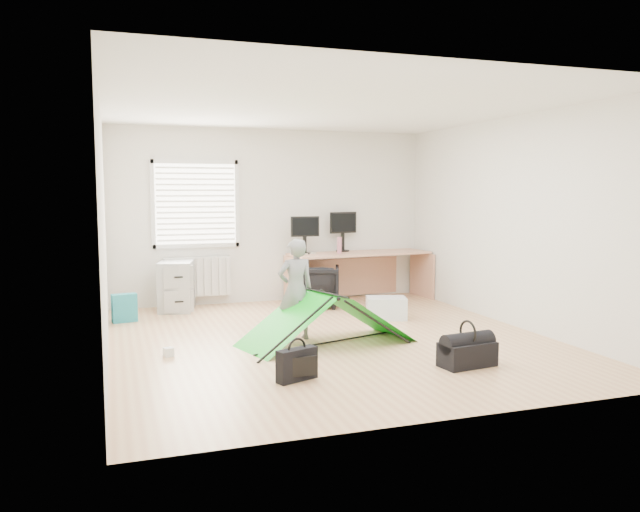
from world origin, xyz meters
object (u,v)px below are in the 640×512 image
object	(u,v)px
monitor_right	(343,237)
duffel_bag	(467,354)
kite	(326,319)
desk	(360,276)
thermos	(339,245)
person	(296,289)
monitor_left	(305,240)
office_chair	(317,286)
laptop_bag	(297,365)
filing_cabinet	(176,286)
storage_crate	(386,308)

from	to	relation	value
monitor_right	duffel_bag	bearing A→B (deg)	-106.83
kite	desk	bearing A→B (deg)	43.85
desk	thermos	distance (m)	0.63
person	duffel_bag	size ratio (longest dim) A/B	2.14
monitor_left	thermos	size ratio (longest dim) A/B	1.74
duffel_bag	monitor_left	bearing A→B (deg)	89.76
office_chair	duffel_bag	world-z (taller)	office_chair
monitor_left	duffel_bag	world-z (taller)	monitor_left
monitor_left	person	size ratio (longest dim) A/B	0.38
laptop_bag	duffel_bag	distance (m)	1.75
desk	laptop_bag	xyz separation A→B (m)	(-2.16, -3.76, -0.23)
filing_cabinet	laptop_bag	size ratio (longest dim) A/B	1.80
person	laptop_bag	size ratio (longest dim) A/B	2.97
kite	monitor_right	bearing A→B (deg)	49.36
kite	storage_crate	distance (m)	1.66
monitor_left	laptop_bag	bearing A→B (deg)	-107.47
thermos	office_chair	bearing A→B (deg)	-152.62
thermos	person	distance (m)	2.57
desk	person	size ratio (longest dim) A/B	1.89
monitor_right	kite	xyz separation A→B (m)	(-1.25, -2.80, -0.71)
laptop_bag	office_chair	bearing A→B (deg)	47.98
monitor_right	storage_crate	size ratio (longest dim) A/B	0.92
office_chair	monitor_right	bearing A→B (deg)	-119.19
monitor_left	desk	bearing A→B (deg)	-1.88
person	desk	bearing A→B (deg)	-132.04
desk	filing_cabinet	xyz separation A→B (m)	(-2.87, 0.05, -0.02)
kite	laptop_bag	distance (m)	1.41
thermos	kite	distance (m)	2.79
monitor_left	storage_crate	bearing A→B (deg)	-64.28
monitor_left	office_chair	bearing A→B (deg)	-73.97
desk	person	world-z (taller)	person
desk	monitor_left	xyz separation A→B (m)	(-0.91, 0.04, 0.60)
person	filing_cabinet	bearing A→B (deg)	-67.31
duffel_bag	laptop_bag	bearing A→B (deg)	169.58
person	duffel_bag	xyz separation A→B (m)	(1.30, -1.64, -0.48)
storage_crate	person	bearing A→B (deg)	-153.74
filing_cabinet	office_chair	bearing A→B (deg)	4.39
laptop_bag	storage_crate	bearing A→B (deg)	28.64
monitor_left	person	xyz separation A→B (m)	(-0.81, -2.26, -0.39)
monitor_right	person	distance (m)	2.93
person	kite	bearing A→B (deg)	124.20
filing_cabinet	duffel_bag	size ratio (longest dim) A/B	1.30
filing_cabinet	kite	size ratio (longest dim) A/B	0.38
desk	duffel_bag	distance (m)	3.88
monitor_left	office_chair	size ratio (longest dim) A/B	0.65
monitor_right	desk	bearing A→B (deg)	-66.17
desk	monitor_left	world-z (taller)	monitor_left
monitor_left	duffel_bag	bearing A→B (deg)	-81.99
thermos	duffel_bag	xyz separation A→B (m)	(-0.04, -3.80, -0.78)
person	duffel_bag	distance (m)	2.15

